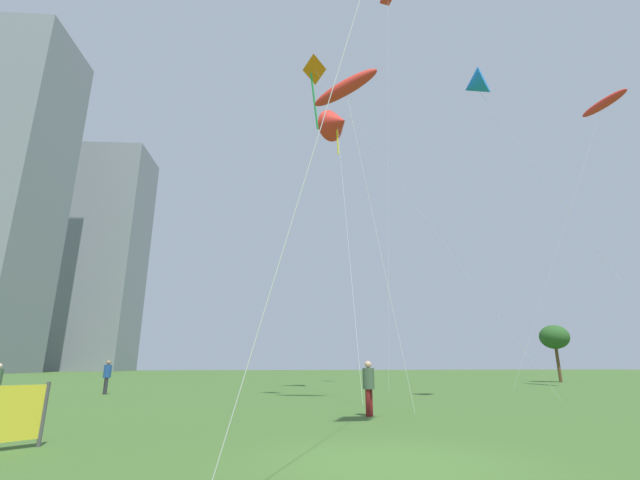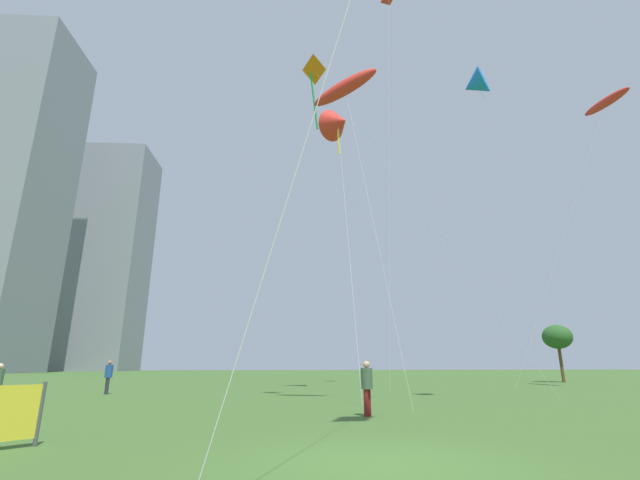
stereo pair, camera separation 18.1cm
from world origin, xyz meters
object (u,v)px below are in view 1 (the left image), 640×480
Objects in this scene: kite_flying_4 at (317,81)px; kite_flying_6 at (345,88)px; kite_flying_5 at (603,104)px; distant_highrise_1 at (108,256)px; kite_flying_3 at (475,85)px; distant_highrise_0 at (13,190)px; park_tree_0 at (554,337)px; person_standing_0 at (369,384)px; person_standing_1 at (107,375)px; kite_flying_0 at (337,123)px.

kite_flying_4 is 1.10× the size of kite_flying_6.
distant_highrise_1 is (-63.94, 108.29, 11.78)m from kite_flying_5.
kite_flying_3 is 0.74× the size of kite_flying_5.
kite_flying_3 is 0.21× the size of distant_highrise_0.
park_tree_0 is at bearing 34.42° from kite_flying_4.
distant_highrise_1 is at bearing 109.87° from kite_flying_4.
kite_flying_5 is (22.28, 9.99, 19.62)m from person_standing_0.
kite_flying_5 is at bearing 57.90° from person_standing_1.
person_standing_0 is at bearing -137.95° from park_tree_0.
kite_flying_0 is at bearing -155.68° from park_tree_0.
kite_flying_6 is at bearing -141.92° from person_standing_0.
distant_highrise_1 reaches higher than kite_flying_6.
kite_flying_5 is 0.28× the size of distant_highrise_0.
park_tree_0 is (19.01, 20.46, -10.99)m from kite_flying_3.
park_tree_0 is at bearing -47.07° from distant_highrise_1.
park_tree_0 is 119.88m from distant_highrise_1.
distant_highrise_0 is (-60.46, 82.04, 23.25)m from kite_flying_3.
kite_flying_3 reaches higher than person_standing_0.
kite_flying_3 is at bearing -132.89° from park_tree_0.
kite_flying_4 is at bearing 164.23° from kite_flying_3.
kite_flying_0 is 3.70× the size of park_tree_0.
distant_highrise_1 is (-41.99, 114.91, 18.01)m from kite_flying_6.
kite_flying_6 is at bearing -101.16° from kite_flying_0.
person_standing_1 is at bearing -66.36° from distant_highrise_1.
kite_flying_5 is (23.03, 4.88, 4.74)m from kite_flying_4.
distant_highrise_0 is at bearing 123.42° from kite_flying_6.
kite_flying_0 reaches higher than kite_flying_6.
kite_flying_5 reaches higher than kite_flying_4.
kite_flying_4 is at bearing -62.66° from distant_highrise_1.
park_tree_0 is at bearing 74.71° from kite_flying_5.
distant_highrise_0 is at bearing 127.59° from kite_flying_0.
kite_flying_4 is 0.22× the size of distant_highrise_0.
kite_flying_4 is 98.34m from distant_highrise_0.
person_standing_0 is at bearing -157.03° from kite_flying_3.
distant_highrise_0 is at bearing -102.14° from distant_highrise_1.
kite_flying_3 is 8.02m from kite_flying_4.
distant_highrise_1 is (-41.66, 118.28, 31.40)m from person_standing_0.
kite_flying_0 is (2.15, 12.65, 17.22)m from person_standing_0.
person_standing_1 is at bearing 178.58° from kite_flying_0.
person_standing_1 is at bearing 139.98° from kite_flying_6.
kite_flying_3 is 1.04× the size of kite_flying_6.
kite_flying_4 reaches higher than park_tree_0.
kite_flying_4 is 3.20× the size of park_tree_0.
kite_flying_6 is at bearing 22.99° from person_standing_1.
person_standing_1 is 0.02× the size of distant_highrise_0.
park_tree_0 is 106.20m from distant_highrise_0.
kite_flying_3 is 3.02× the size of park_tree_0.
kite_flying_3 is at bearing -3.79° from kite_flying_6.
kite_flying_3 is at bearing -155.31° from kite_flying_5.
kite_flying_0 is at bearing 172.47° from kite_flying_5.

